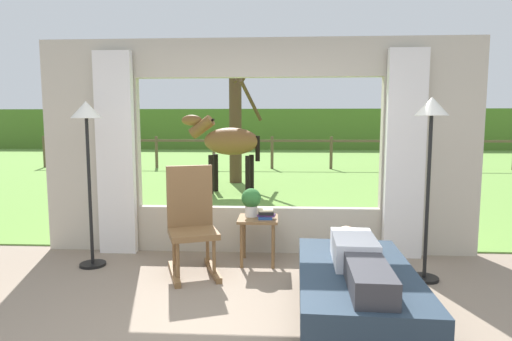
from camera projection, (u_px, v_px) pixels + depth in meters
back_wall_with_window at (258, 150)px, 5.07m from camera, size 5.20×0.12×2.55m
curtain_panel_left at (116, 154)px, 5.03m from camera, size 0.44×0.10×2.40m
curtain_panel_right at (405, 155)px, 4.84m from camera, size 0.44×0.10×2.40m
outdoor_pasture_lawn at (273, 164)px, 16.02m from camera, size 36.00×21.68×0.02m
distant_hill_ridge at (276, 129)px, 25.65m from camera, size 36.00×2.00×2.40m
recliner_sofa at (356, 293)px, 3.38m from camera, size 0.97×1.74×0.42m
reclining_person at (358, 258)px, 3.29m from camera, size 0.36×1.43×0.22m
rocking_chair at (192, 221)px, 4.43m from camera, size 0.67×0.80×1.12m
side_table at (258, 226)px, 4.72m from camera, size 0.44×0.44×0.52m
potted_plant at (251, 200)px, 4.75m from camera, size 0.22×0.22×0.32m
book_stack at (266, 214)px, 4.64m from camera, size 0.20×0.15×0.11m
floor_lamp_left at (87, 134)px, 4.51m from camera, size 0.32×0.32×1.80m
floor_lamp_right at (431, 133)px, 4.09m from camera, size 0.32×0.32×1.82m
horse at (227, 142)px, 9.31m from camera, size 1.82×0.78×1.73m
pasture_tree at (236, 123)px, 10.92m from camera, size 1.42×1.45×3.52m
pasture_fence_line at (272, 147)px, 14.40m from camera, size 16.10×0.10×1.10m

